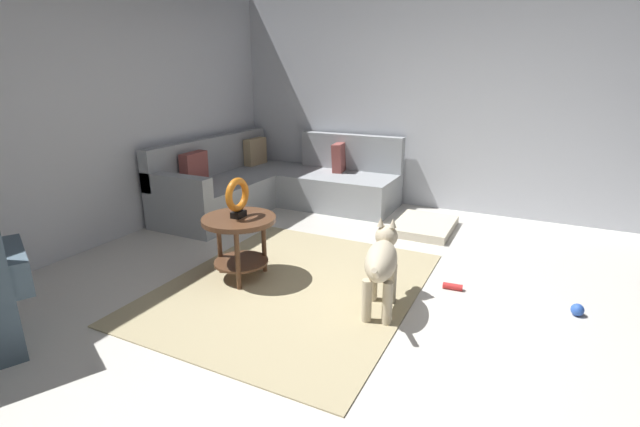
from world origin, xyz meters
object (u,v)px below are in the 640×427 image
object	(u,v)px
dog_toy_rope	(453,286)
sectional_couch	(274,185)
side_table	(240,231)
dog_bed_mat	(424,226)
torus_sculpture	(238,197)
dog_toy_ball	(577,310)
dog	(382,262)

from	to	relation	value
dog_toy_rope	sectional_couch	bearing A→B (deg)	62.06
side_table	dog_bed_mat	size ratio (longest dim) A/B	0.75
torus_sculpture	dog_bed_mat	xyz separation A→B (m)	(1.88, -1.08, -0.67)
dog_toy_rope	dog_toy_ball	bearing A→B (deg)	-91.10
sectional_couch	dog	distance (m)	2.79
dog_bed_mat	torus_sculpture	bearing A→B (deg)	150.14
dog	side_table	bearing A→B (deg)	168.83
sectional_couch	side_table	bearing A→B (deg)	-155.70
dog_toy_rope	torus_sculpture	bearing A→B (deg)	109.41
side_table	torus_sculpture	xyz separation A→B (m)	(-0.00, 0.00, 0.29)
dog_bed_mat	sectional_couch	bearing A→B (deg)	89.64
side_table	dog_bed_mat	bearing A→B (deg)	-29.86
side_table	dog_toy_rope	size ratio (longest dim) A/B	3.93
dog_toy_ball	dog	bearing A→B (deg)	112.63
side_table	sectional_couch	bearing A→B (deg)	24.30
side_table	dog	size ratio (longest dim) A/B	0.71
side_table	dog_toy_rope	xyz separation A→B (m)	(0.57, -1.63, -0.39)
side_table	torus_sculpture	size ratio (longest dim) A/B	1.84
sectional_couch	torus_sculpture	size ratio (longest dim) A/B	6.90
side_table	dog_toy_ball	world-z (taller)	side_table
torus_sculpture	side_table	bearing A→B (deg)	0.00
side_table	dog_toy_rope	bearing A→B (deg)	-70.59
dog	dog_toy_rope	distance (m)	0.78
torus_sculpture	dog_toy_ball	xyz separation A→B (m)	(0.56, -2.50, -0.67)
dog_bed_mat	dog_toy_rope	size ratio (longest dim) A/B	5.24
side_table	dog_bed_mat	xyz separation A→B (m)	(1.88, -1.08, -0.37)
sectional_couch	side_table	world-z (taller)	sectional_couch
sectional_couch	torus_sculpture	xyz separation A→B (m)	(-1.89, -0.85, 0.42)
side_table	dog_toy_rope	world-z (taller)	side_table
torus_sculpture	dog	size ratio (longest dim) A/B	0.39
dog	dog_toy_rope	bearing A→B (deg)	40.82
torus_sculpture	dog_toy_rope	bearing A→B (deg)	-70.59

